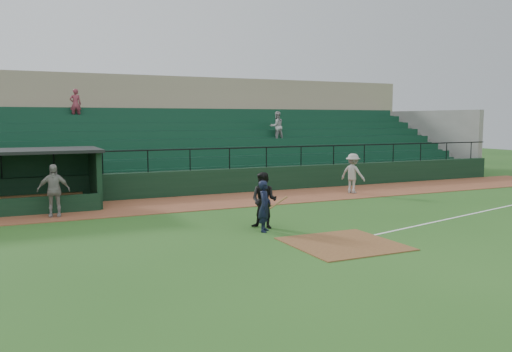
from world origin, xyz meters
name	(u,v)px	position (x,y,z in m)	size (l,w,h in m)	color
ground	(325,237)	(0.00, 0.00, 0.00)	(90.00, 90.00, 0.00)	#26541B
warning_track	(227,200)	(0.00, 8.00, 0.01)	(40.00, 4.00, 0.03)	brown
home_plate_dirt	(343,244)	(0.00, -1.00, 0.01)	(3.00, 3.00, 0.03)	brown
foul_line	(482,212)	(8.00, 1.20, 0.01)	(18.00, 0.09, 0.01)	white
stadium_structure	(173,142)	(0.00, 16.46, 2.30)	(38.00, 13.08, 6.40)	black
batter_at_plate	(265,206)	(-1.31, 1.52, 0.83)	(1.13, 0.73, 1.65)	black
umpire	(264,200)	(-1.10, 2.01, 0.93)	(0.91, 0.71, 1.86)	black
runner	(353,173)	(6.35, 7.51, 0.99)	(1.24, 0.71, 1.92)	#9B9791
dugout_player_a	(53,190)	(-7.26, 7.03, 1.00)	(1.14, 0.47, 1.94)	gray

